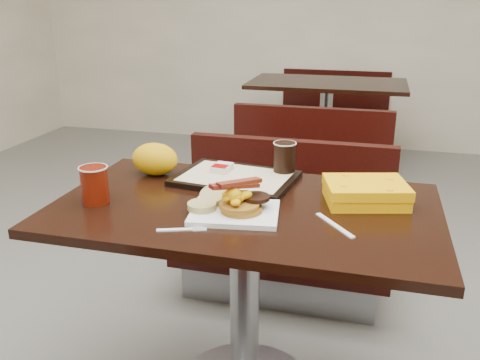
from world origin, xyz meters
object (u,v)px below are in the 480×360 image
(bench_near_n, at_px, (282,227))
(bench_far_n, at_px, (333,113))
(bench_far_s, at_px, (314,155))
(platter, at_px, (235,213))
(pancake_stack, at_px, (241,207))
(tray, at_px, (236,178))
(coffee_cup_far, at_px, (284,157))
(table_far, at_px, (325,129))
(knife, at_px, (335,225))
(fork, at_px, (175,230))
(paper_bag, at_px, (155,159))
(table_near, at_px, (245,307))
(coffee_cup_near, at_px, (95,185))
(hashbrown_sleeve_left, at_px, (222,168))
(clamshell, at_px, (366,192))

(bench_near_n, distance_m, bench_far_n, 2.60)
(bench_far_s, distance_m, platter, 2.03)
(pancake_stack, bearing_deg, bench_far_s, 90.33)
(pancake_stack, distance_m, tray, 0.31)
(coffee_cup_far, bearing_deg, platter, -101.52)
(table_far, relative_size, tray, 2.93)
(knife, bearing_deg, fork, -109.54)
(table_far, xyz_separation_m, tray, (-0.09, -2.40, 0.38))
(fork, relative_size, paper_bag, 0.82)
(pancake_stack, xyz_separation_m, knife, (0.28, -0.00, -0.03))
(table_near, height_order, bench_near_n, table_near)
(fork, bearing_deg, coffee_cup_near, 137.67)
(bench_far_n, distance_m, knife, 3.42)
(coffee_cup_far, bearing_deg, pancake_stack, -98.58)
(platter, height_order, paper_bag, paper_bag)
(table_near, distance_m, hashbrown_sleeve_left, 0.50)
(pancake_stack, height_order, coffee_cup_far, coffee_cup_far)
(table_near, distance_m, coffee_cup_far, 0.54)
(table_near, bearing_deg, paper_bag, 152.95)
(platter, height_order, coffee_cup_far, coffee_cup_far)
(clamshell, bearing_deg, coffee_cup_far, 132.92)
(pancake_stack, distance_m, clamshell, 0.41)
(bench_near_n, distance_m, knife, 0.93)
(bench_far_n, height_order, clamshell, clamshell)
(table_near, bearing_deg, table_far, 90.00)
(bench_near_n, height_order, tray, tray)
(coffee_cup_far, xyz_separation_m, clamshell, (0.29, -0.19, -0.04))
(bench_near_n, bearing_deg, fork, -98.71)
(table_far, distance_m, platter, 2.72)
(knife, xyz_separation_m, tray, (-0.37, 0.29, 0.01))
(bench_far_s, distance_m, knife, 2.05)
(table_far, distance_m, bench_far_s, 0.70)
(bench_near_n, distance_m, bench_far_s, 1.20)
(pancake_stack, height_order, tray, pancake_stack)
(pancake_stack, height_order, clamshell, clamshell)
(coffee_cup_near, distance_m, fork, 0.35)
(table_far, relative_size, platter, 4.61)
(tray, bearing_deg, table_near, -59.40)
(table_far, distance_m, coffee_cup_far, 2.34)
(hashbrown_sleeve_left, bearing_deg, clamshell, -8.34)
(paper_bag, bearing_deg, bench_near_n, 52.02)
(bench_near_n, relative_size, clamshell, 4.01)
(tray, relative_size, coffee_cup_far, 3.82)
(bench_far_s, xyz_separation_m, fork, (-0.14, -2.14, 0.39))
(table_near, distance_m, knife, 0.48)
(bench_far_s, bearing_deg, tray, -92.94)
(bench_near_n, relative_size, platter, 3.84)
(table_near, bearing_deg, tray, 113.04)
(bench_near_n, height_order, fork, fork)
(table_near, xyz_separation_m, platter, (-0.01, -0.09, 0.38))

